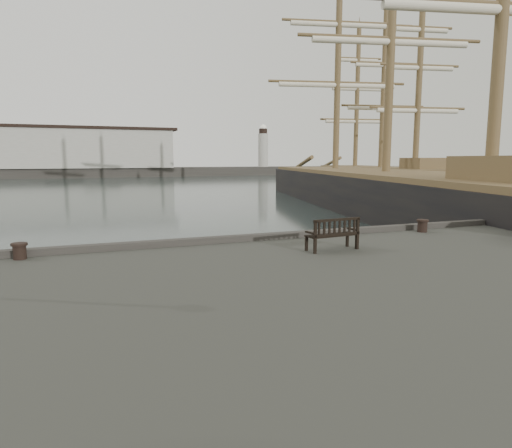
{
  "coord_description": "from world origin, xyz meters",
  "views": [
    {
      "loc": [
        -4.83,
        -12.63,
        3.97
      ],
      "look_at": [
        -0.08,
        -0.5,
        2.1
      ],
      "focal_mm": 32.0,
      "sensor_mm": 36.0,
      "label": 1
    }
  ],
  "objects_px": {
    "tall_ship_main": "(385,199)",
    "tall_ship_far": "(380,183)",
    "bollard_left": "(20,251)",
    "bollard_right": "(422,226)",
    "bench": "(332,240)"
  },
  "relations": [
    {
      "from": "tall_ship_main",
      "to": "tall_ship_far",
      "type": "xyz_separation_m",
      "value": [
        13.04,
        18.3,
        0.03
      ]
    },
    {
      "from": "bollard_left",
      "to": "bollard_right",
      "type": "height_order",
      "value": "bollard_right"
    },
    {
      "from": "bollard_left",
      "to": "tall_ship_far",
      "type": "distance_m",
      "value": 51.45
    },
    {
      "from": "bench",
      "to": "bollard_left",
      "type": "xyz_separation_m",
      "value": [
        -7.61,
        1.78,
        -0.07
      ]
    },
    {
      "from": "bollard_left",
      "to": "bench",
      "type": "bearing_deg",
      "value": -13.17
    },
    {
      "from": "bollard_left",
      "to": "tall_ship_main",
      "type": "xyz_separation_m",
      "value": [
        23.89,
        17.51,
        -0.92
      ]
    },
    {
      "from": "bollard_right",
      "to": "tall_ship_far",
      "type": "height_order",
      "value": "tall_ship_far"
    },
    {
      "from": "tall_ship_main",
      "to": "bollard_right",
      "type": "bearing_deg",
      "value": -110.77
    },
    {
      "from": "bench",
      "to": "bollard_right",
      "type": "bearing_deg",
      "value": 14.26
    },
    {
      "from": "bollard_left",
      "to": "tall_ship_far",
      "type": "height_order",
      "value": "tall_ship_far"
    },
    {
      "from": "tall_ship_main",
      "to": "tall_ship_far",
      "type": "distance_m",
      "value": 22.47
    },
    {
      "from": "bollard_right",
      "to": "tall_ship_main",
      "type": "distance_m",
      "value": 21.4
    },
    {
      "from": "bollard_right",
      "to": "bollard_left",
      "type": "bearing_deg",
      "value": 178.87
    },
    {
      "from": "bench",
      "to": "tall_ship_far",
      "type": "xyz_separation_m",
      "value": [
        29.32,
        37.59,
        -0.96
      ]
    },
    {
      "from": "bench",
      "to": "tall_ship_far",
      "type": "distance_m",
      "value": 47.68
    }
  ]
}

